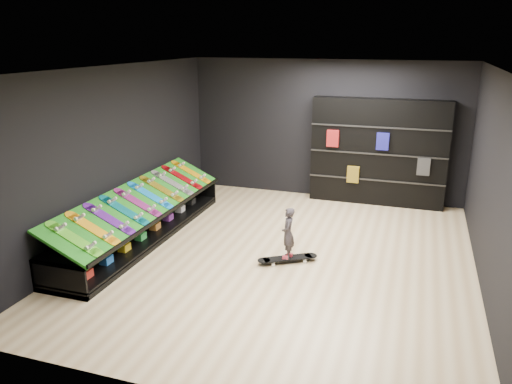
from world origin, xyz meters
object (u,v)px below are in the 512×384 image
(back_shelving, at_px, (378,152))
(child, at_px, (288,243))
(display_rack, at_px, (143,225))
(floor_skateboard, at_px, (288,260))

(back_shelving, bearing_deg, child, -106.26)
(display_rack, xyz_separation_m, child, (2.71, -0.19, 0.09))
(display_rack, relative_size, back_shelving, 1.61)
(back_shelving, bearing_deg, display_rack, -138.34)
(floor_skateboard, relative_size, child, 1.97)
(display_rack, xyz_separation_m, back_shelving, (3.73, 3.32, 0.87))
(display_rack, relative_size, child, 9.03)
(display_rack, distance_m, back_shelving, 5.07)
(display_rack, xyz_separation_m, floor_skateboard, (2.71, -0.19, -0.20))
(display_rack, relative_size, floor_skateboard, 4.59)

